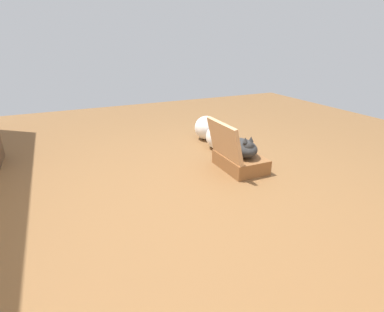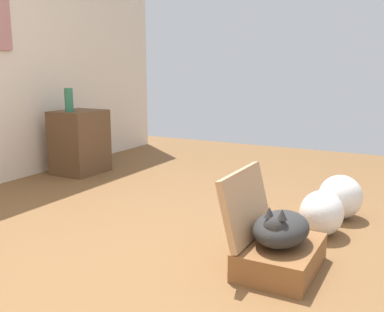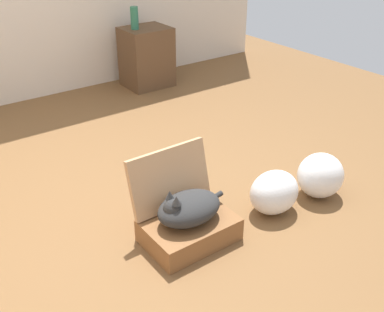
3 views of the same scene
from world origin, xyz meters
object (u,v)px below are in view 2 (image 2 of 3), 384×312
object	(u,v)px
side_table	(80,142)
vase_tall	(69,100)
plastic_bag_clear	(340,197)
cat	(281,228)
plastic_bag_white	(322,213)
suitcase_base	(280,257)

from	to	relation	value
side_table	vase_tall	distance (m)	0.44
plastic_bag_clear	side_table	size ratio (longest dim) A/B	0.51
vase_tall	cat	bearing A→B (deg)	-113.98
side_table	vase_tall	world-z (taller)	vase_tall
cat	plastic_bag_clear	bearing A→B (deg)	-7.04
side_table	plastic_bag_white	bearing A→B (deg)	-103.06
cat	vase_tall	distance (m)	2.72
side_table	vase_tall	size ratio (longest dim) A/B	2.78
plastic_bag_clear	vase_tall	size ratio (longest dim) A/B	1.41
plastic_bag_clear	vase_tall	bearing A→B (deg)	88.31
plastic_bag_clear	side_table	bearing A→B (deg)	85.62
cat	side_table	bearing A→B (deg)	63.70
plastic_bag_white	side_table	bearing A→B (deg)	76.94
vase_tall	side_table	bearing A→B (deg)	0.12
cat	plastic_bag_clear	size ratio (longest dim) A/B	1.50
cat	plastic_bag_clear	distance (m)	1.02
cat	plastic_bag_white	distance (m)	0.63
suitcase_base	cat	xyz separation A→B (m)	(-0.01, 0.00, 0.16)
cat	plastic_bag_clear	xyz separation A→B (m)	(1.01, -0.12, -0.08)
plastic_bag_white	plastic_bag_clear	xyz separation A→B (m)	(0.39, -0.05, 0.01)
plastic_bag_white	vase_tall	distance (m)	2.63
plastic_bag_white	side_table	world-z (taller)	side_table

